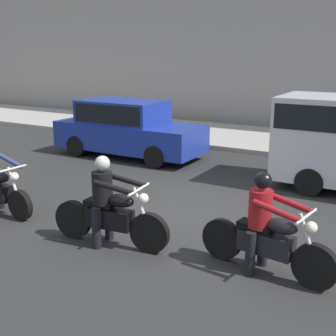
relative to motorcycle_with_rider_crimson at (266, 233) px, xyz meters
name	(u,v)px	position (x,y,z in m)	size (l,w,h in m)	color
ground_plane	(185,216)	(-2.11, 1.46, -0.63)	(80.00, 80.00, 0.00)	#262626
sidewalk_slab	(292,142)	(-2.11, 9.46, -0.56)	(40.00, 4.40, 0.14)	#99968E
motorcycle_with_rider_crimson	(266,233)	(0.00, 0.00, 0.00)	(2.14, 0.73, 1.53)	black
motorcycle_with_rider_black_leather	(109,209)	(-2.57, -0.37, 0.01)	(2.15, 0.71, 1.54)	black
parked_sedan_cobalt_blue	(127,128)	(-6.06, 5.11, 0.26)	(4.59, 1.82, 1.72)	navy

